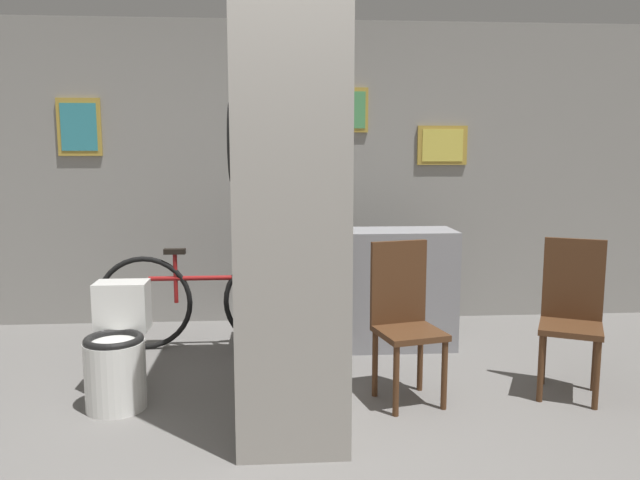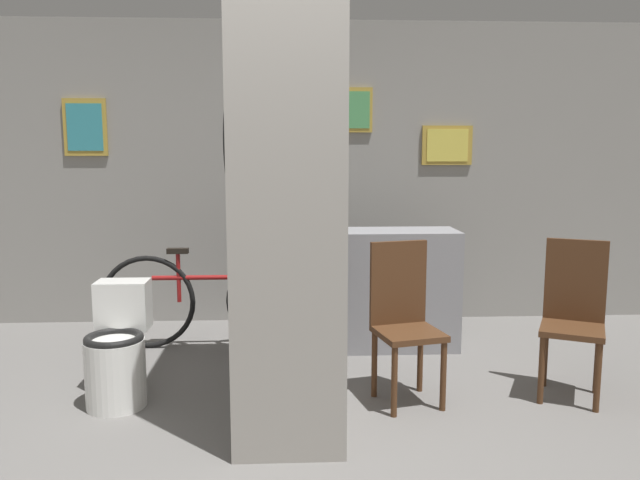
% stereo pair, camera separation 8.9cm
% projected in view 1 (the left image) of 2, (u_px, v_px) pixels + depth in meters
% --- Properties ---
extents(ground_plane, '(14.00, 14.00, 0.00)m').
position_uv_depth(ground_plane, '(271.00, 464.00, 3.03)').
color(ground_plane, slate).
extents(wall_back, '(8.00, 0.09, 2.60)m').
position_uv_depth(wall_back, '(271.00, 174.00, 5.43)').
color(wall_back, gray).
rests_on(wall_back, ground_plane).
extents(pillar_center, '(0.59, 1.25, 2.60)m').
position_uv_depth(pillar_center, '(289.00, 188.00, 3.46)').
color(pillar_center, gray).
rests_on(pillar_center, ground_plane).
extents(counter_shelf, '(1.50, 0.44, 0.91)m').
position_uv_depth(counter_shelf, '(356.00, 289.00, 4.77)').
color(counter_shelf, gray).
rests_on(counter_shelf, ground_plane).
extents(toilet, '(0.35, 0.51, 0.71)m').
position_uv_depth(toilet, '(117.00, 354.00, 3.70)').
color(toilet, white).
rests_on(toilet, ground_plane).
extents(chair_near_pillar, '(0.44, 0.44, 0.96)m').
position_uv_depth(chair_near_pillar, '(404.00, 316.00, 3.77)').
color(chair_near_pillar, '#4C2D19').
rests_on(chair_near_pillar, ground_plane).
extents(chair_by_doorway, '(0.48, 0.48, 0.96)m').
position_uv_depth(chair_by_doorway, '(572.00, 312.00, 3.86)').
color(chair_by_doorway, '#4C2D19').
rests_on(chair_by_doorway, ground_plane).
extents(bicycle, '(1.68, 0.42, 0.78)m').
position_uv_depth(bicycle, '(208.00, 300.00, 4.75)').
color(bicycle, black).
rests_on(bicycle, ground_plane).
extents(bottle_tall, '(0.08, 0.08, 0.29)m').
position_uv_depth(bottle_tall, '(330.00, 216.00, 4.71)').
color(bottle_tall, '#267233').
rests_on(bottle_tall, counter_shelf).
extents(bottle_short, '(0.08, 0.08, 0.21)m').
position_uv_depth(bottle_short, '(313.00, 220.00, 4.72)').
color(bottle_short, '#19598C').
rests_on(bottle_short, counter_shelf).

